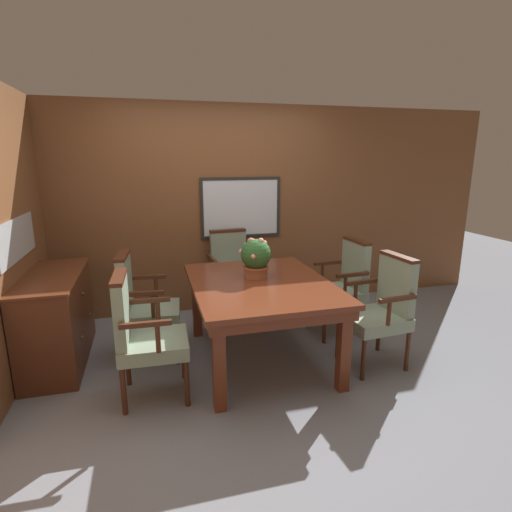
{
  "coord_description": "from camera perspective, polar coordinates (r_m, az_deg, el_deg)",
  "views": [
    {
      "loc": [
        -0.81,
        -3.11,
        1.84
      ],
      "look_at": [
        0.12,
        0.33,
        0.96
      ],
      "focal_mm": 28.0,
      "sensor_mm": 36.0,
      "label": 1
    }
  ],
  "objects": [
    {
      "name": "chair_head_far",
      "position": [
        4.72,
        -3.52,
        -2.02
      ],
      "size": [
        0.55,
        0.55,
        1.01
      ],
      "rotation": [
        0.0,
        0.0,
        0.08
      ],
      "color": "#472314",
      "rests_on": "ground_plane"
    },
    {
      "name": "chair_left_far",
      "position": [
        3.84,
        -16.02,
        -6.35
      ],
      "size": [
        0.56,
        0.55,
        1.01
      ],
      "rotation": [
        0.0,
        0.0,
        1.49
      ],
      "color": "#472314",
      "rests_on": "ground_plane"
    },
    {
      "name": "potted_plant",
      "position": [
        3.67,
        -0.04,
        -0.17
      ],
      "size": [
        0.29,
        0.28,
        0.37
      ],
      "color": "#9E5638",
      "rests_on": "dining_table"
    },
    {
      "name": "ground_plane",
      "position": [
        3.7,
        -0.53,
        -15.92
      ],
      "size": [
        14.0,
        14.0,
        0.0
      ],
      "primitive_type": "plane",
      "color": "gray"
    },
    {
      "name": "chair_right_far",
      "position": [
        4.34,
        12.34,
        -3.79
      ],
      "size": [
        0.54,
        0.54,
        1.01
      ],
      "rotation": [
        0.0,
        0.0,
        -1.52
      ],
      "color": "#472314",
      "rests_on": "ground_plane"
    },
    {
      "name": "chair_left_near",
      "position": [
        3.22,
        -15.95,
        -10.42
      ],
      "size": [
        0.53,
        0.53,
        1.01
      ],
      "rotation": [
        0.0,
        0.0,
        1.54
      ],
      "color": "#472314",
      "rests_on": "ground_plane"
    },
    {
      "name": "wall_back",
      "position": [
        4.84,
        -5.42,
        6.54
      ],
      "size": [
        7.2,
        0.08,
        2.45
      ],
      "color": "brown",
      "rests_on": "ground_plane"
    },
    {
      "name": "dining_table",
      "position": [
        3.61,
        0.62,
        -5.12
      ],
      "size": [
        1.21,
        1.55,
        0.76
      ],
      "color": "maroon",
      "rests_on": "ground_plane"
    },
    {
      "name": "sideboard_cabinet",
      "position": [
        4.09,
        -26.55,
        -8.02
      ],
      "size": [
        0.49,
        1.2,
        0.83
      ],
      "color": "#512816",
      "rests_on": "ground_plane"
    },
    {
      "name": "chair_right_near",
      "position": [
        3.76,
        17.58,
        -6.93
      ],
      "size": [
        0.55,
        0.55,
        1.01
      ],
      "rotation": [
        0.0,
        0.0,
        -1.49
      ],
      "color": "#472314",
      "rests_on": "ground_plane"
    }
  ]
}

